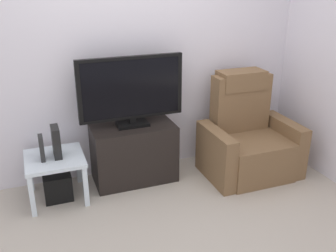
{
  "coord_description": "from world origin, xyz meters",
  "views": [
    {
      "loc": [
        -1.03,
        -2.65,
        2.05
      ],
      "look_at": [
        0.16,
        0.5,
        0.7
      ],
      "focal_mm": 41.05,
      "sensor_mm": 36.0,
      "label": 1
    }
  ],
  "objects_px": {
    "tv_stand": "(134,153)",
    "subwoofer_box": "(58,186)",
    "game_console": "(56,142)",
    "side_table": "(55,163)",
    "book_upright": "(42,148)",
    "recliner_armchair": "(248,139)",
    "television": "(131,90)"
  },
  "relations": [
    {
      "from": "tv_stand",
      "to": "subwoofer_box",
      "type": "bearing_deg",
      "value": -173.51
    },
    {
      "from": "tv_stand",
      "to": "game_console",
      "type": "relative_size",
      "value": 2.87
    },
    {
      "from": "game_console",
      "to": "side_table",
      "type": "bearing_deg",
      "value": -164.05
    },
    {
      "from": "tv_stand",
      "to": "book_upright",
      "type": "xyz_separation_m",
      "value": [
        -0.9,
        -0.11,
        0.25
      ]
    },
    {
      "from": "recliner_armchair",
      "to": "subwoofer_box",
      "type": "relative_size",
      "value": 4.14
    },
    {
      "from": "recliner_armchair",
      "to": "book_upright",
      "type": "relative_size",
      "value": 4.57
    },
    {
      "from": "television",
      "to": "book_upright",
      "type": "bearing_deg",
      "value": -171.81
    },
    {
      "from": "television",
      "to": "subwoofer_box",
      "type": "xyz_separation_m",
      "value": [
        -0.8,
        -0.11,
        -0.85
      ]
    },
    {
      "from": "television",
      "to": "subwoofer_box",
      "type": "distance_m",
      "value": 1.17
    },
    {
      "from": "television",
      "to": "subwoofer_box",
      "type": "relative_size",
      "value": 4.04
    },
    {
      "from": "recliner_armchair",
      "to": "tv_stand",
      "type": "bearing_deg",
      "value": 162.05
    },
    {
      "from": "side_table",
      "to": "game_console",
      "type": "relative_size",
      "value": 1.84
    },
    {
      "from": "game_console",
      "to": "recliner_armchair",
      "type": "bearing_deg",
      "value": -4.79
    },
    {
      "from": "television",
      "to": "side_table",
      "type": "relative_size",
      "value": 1.95
    },
    {
      "from": "recliner_armchair",
      "to": "game_console",
      "type": "bearing_deg",
      "value": 168.78
    },
    {
      "from": "television",
      "to": "recliner_armchair",
      "type": "xyz_separation_m",
      "value": [
        1.21,
        -0.26,
        -0.61
      ]
    },
    {
      "from": "tv_stand",
      "to": "recliner_armchair",
      "type": "xyz_separation_m",
      "value": [
        1.21,
        -0.25,
        0.07
      ]
    },
    {
      "from": "subwoofer_box",
      "to": "game_console",
      "type": "distance_m",
      "value": 0.46
    },
    {
      "from": "recliner_armchair",
      "to": "side_table",
      "type": "xyz_separation_m",
      "value": [
        -2.01,
        0.16,
        -0.0
      ]
    },
    {
      "from": "subwoofer_box",
      "to": "tv_stand",
      "type": "bearing_deg",
      "value": 6.49
    },
    {
      "from": "television",
      "to": "recliner_armchair",
      "type": "bearing_deg",
      "value": -12.36
    },
    {
      "from": "subwoofer_box",
      "to": "book_upright",
      "type": "xyz_separation_m",
      "value": [
        -0.1,
        -0.02,
        0.43
      ]
    },
    {
      "from": "tv_stand",
      "to": "television",
      "type": "height_order",
      "value": "television"
    },
    {
      "from": "side_table",
      "to": "book_upright",
      "type": "distance_m",
      "value": 0.21
    },
    {
      "from": "television",
      "to": "recliner_armchair",
      "type": "distance_m",
      "value": 1.38
    },
    {
      "from": "subwoofer_box",
      "to": "game_console",
      "type": "relative_size",
      "value": 0.89
    },
    {
      "from": "recliner_armchair",
      "to": "game_console",
      "type": "xyz_separation_m",
      "value": [
        -1.97,
        0.17,
        0.21
      ]
    },
    {
      "from": "tv_stand",
      "to": "game_console",
      "type": "bearing_deg",
      "value": -173.96
    },
    {
      "from": "side_table",
      "to": "subwoofer_box",
      "type": "distance_m",
      "value": 0.24
    },
    {
      "from": "recliner_armchair",
      "to": "game_console",
      "type": "height_order",
      "value": "recliner_armchair"
    },
    {
      "from": "tv_stand",
      "to": "subwoofer_box",
      "type": "xyz_separation_m",
      "value": [
        -0.8,
        -0.09,
        -0.17
      ]
    },
    {
      "from": "side_table",
      "to": "book_upright",
      "type": "height_order",
      "value": "book_upright"
    }
  ]
}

